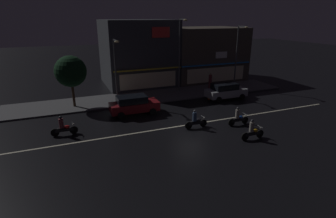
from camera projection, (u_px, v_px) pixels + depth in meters
name	position (u px, v px, depth m)	size (l,w,h in m)	color
ground_plane	(191.00, 125.00, 21.58)	(140.00, 140.00, 0.00)	black
lane_divider_stripe	(191.00, 124.00, 21.58)	(28.66, 0.16, 0.01)	beige
sidewalk_far	(155.00, 96.00, 29.10)	(30.17, 4.71, 0.14)	#4C4C4F
storefront_left_block	(138.00, 53.00, 33.59)	(8.41, 8.60, 7.93)	#383A3F
storefront_center_block	(203.00, 54.00, 36.45)	(10.25, 7.51, 6.92)	#4C443A
streetlamp_west	(116.00, 65.00, 25.71)	(0.44, 1.64, 6.16)	#47494C
streetlamp_mid	(180.00, 50.00, 29.32)	(0.44, 1.64, 7.98)	#47494C
streetlamp_east	(238.00, 52.00, 31.01)	(0.44, 1.64, 7.20)	#47494C
pedestrian_on_sidewalk	(210.00, 81.00, 31.96)	(0.39, 0.39, 1.79)	brown
street_tree	(71.00, 71.00, 24.49)	(2.89, 2.89, 4.82)	#473323
parked_car_near_kerb	(226.00, 91.00, 28.06)	(4.30, 1.98, 1.67)	#9EA0A5
parked_car_trailing	(134.00, 105.00, 23.70)	(4.30, 1.98, 1.67)	maroon
motorcycle_lead	(238.00, 117.00, 21.32)	(1.90, 0.60, 1.52)	black
motorcycle_following	(63.00, 127.00, 19.44)	(1.90, 0.60, 1.52)	black
motorcycle_opposite_lane	(252.00, 131.00, 18.81)	(1.90, 0.60, 1.52)	black
motorcycle_trailing_far	(196.00, 120.00, 20.72)	(1.90, 0.60, 1.52)	black
traffic_cone	(209.00, 97.00, 28.14)	(0.36, 0.36, 0.55)	orange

